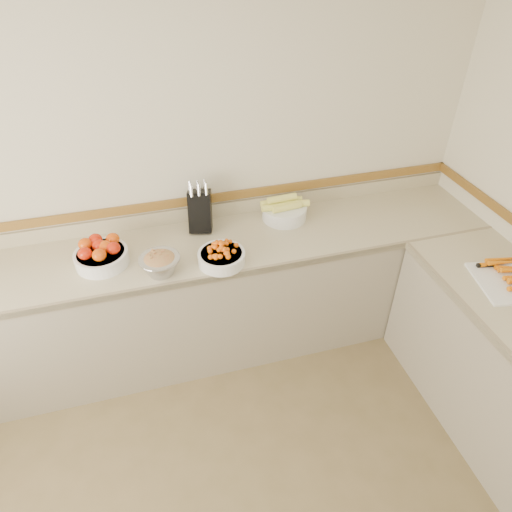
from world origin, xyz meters
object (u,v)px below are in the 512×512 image
object	(u,v)px
cherry_tomato_bowl	(221,255)
rhubarb_bowl	(160,263)
tomato_bowl	(101,254)
corn_bowl	(284,210)
knife_block	(200,210)

from	to	relation	value
cherry_tomato_bowl	rhubarb_bowl	distance (m)	0.36
tomato_bowl	corn_bowl	size ratio (longest dim) A/B	0.95
cherry_tomato_bowl	knife_block	bearing A→B (deg)	97.48
cherry_tomato_bowl	tomato_bowl	bearing A→B (deg)	164.74
cherry_tomato_bowl	corn_bowl	size ratio (longest dim) A/B	0.85
tomato_bowl	corn_bowl	distance (m)	1.23
knife_block	rhubarb_bowl	xyz separation A→B (m)	(-0.31, -0.40, -0.07)
knife_block	corn_bowl	world-z (taller)	knife_block
knife_block	cherry_tomato_bowl	xyz separation A→B (m)	(0.05, -0.40, -0.09)
tomato_bowl	rhubarb_bowl	distance (m)	0.38
knife_block	corn_bowl	size ratio (longest dim) A/B	1.06
knife_block	tomato_bowl	size ratio (longest dim) A/B	1.11
corn_bowl	knife_block	bearing A→B (deg)	177.60
cherry_tomato_bowl	corn_bowl	distance (m)	0.64
corn_bowl	tomato_bowl	bearing A→B (deg)	-171.28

